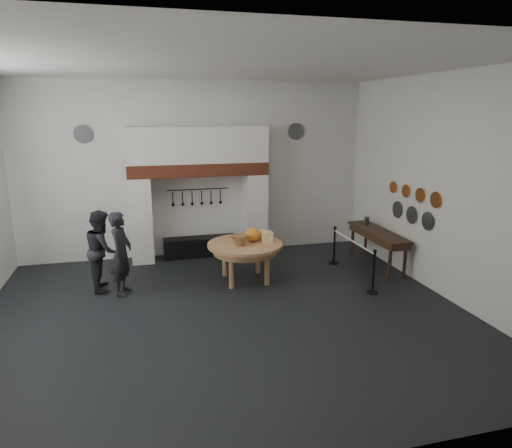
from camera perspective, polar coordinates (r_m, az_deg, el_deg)
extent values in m
cube|color=black|center=(8.81, -3.64, -11.15)|extent=(9.00, 8.00, 0.02)
cube|color=silver|center=(8.02, -4.16, 19.39)|extent=(9.00, 8.00, 0.02)
cube|color=silver|center=(12.03, -7.44, 6.74)|extent=(9.00, 0.02, 4.50)
cube|color=silver|center=(4.37, 5.93, -5.94)|extent=(9.00, 0.02, 4.50)
cube|color=silver|center=(9.96, 22.54, 4.31)|extent=(0.02, 8.00, 4.50)
cube|color=silver|center=(11.80, -14.16, 0.49)|extent=(0.55, 0.70, 2.15)
cube|color=silver|center=(12.16, -0.14, 1.31)|extent=(0.55, 0.70, 2.15)
cube|color=#9E442B|center=(11.68, -7.23, 6.82)|extent=(3.50, 0.72, 0.32)
cube|color=silver|center=(11.62, -7.32, 9.81)|extent=(3.50, 0.70, 0.90)
cube|color=black|center=(12.17, -6.98, -2.80)|extent=(1.90, 0.45, 0.50)
cylinder|color=black|center=(12.02, -7.31, 4.33)|extent=(1.60, 0.02, 0.02)
cylinder|color=tan|center=(10.17, -1.37, -2.59)|extent=(2.01, 2.01, 0.07)
ellipsoid|color=orange|center=(10.26, -0.42, -1.34)|extent=(0.36, 0.36, 0.31)
cube|color=#FFE098|center=(10.20, 1.42, -1.64)|extent=(0.22, 0.22, 0.24)
cube|color=#EEDE8E|center=(10.48, 0.87, -1.33)|extent=(0.18, 0.18, 0.20)
cone|color=olive|center=(9.96, -2.02, -2.09)|extent=(0.38, 0.38, 0.22)
ellipsoid|color=#A97B3C|center=(10.45, -2.35, -1.58)|extent=(0.31, 0.18, 0.13)
imported|color=black|center=(9.83, -16.50, -3.54)|extent=(0.59, 0.73, 1.76)
imported|color=black|center=(10.25, -18.67, -3.09)|extent=(0.70, 0.87, 1.72)
cube|color=#352413|center=(11.49, 15.00, -0.98)|extent=(0.55, 2.20, 0.06)
cylinder|color=#47484C|center=(11.97, 13.65, 0.38)|extent=(0.12, 0.12, 0.22)
cylinder|color=#C6662D|center=(10.15, 21.54, 2.84)|extent=(0.03, 0.34, 0.34)
cylinder|color=#C6662D|center=(10.59, 19.82, 3.41)|extent=(0.03, 0.32, 0.32)
cylinder|color=#C6662D|center=(11.04, 18.23, 3.94)|extent=(0.03, 0.30, 0.30)
cylinder|color=#C6662D|center=(11.50, 16.77, 4.42)|extent=(0.03, 0.28, 0.28)
cylinder|color=#4C4C51|center=(10.40, 20.66, 0.35)|extent=(0.03, 0.40, 0.40)
cylinder|color=#4C4C51|center=(10.89, 18.87, 1.07)|extent=(0.03, 0.40, 0.40)
cylinder|color=#4C4C51|center=(11.38, 17.24, 1.73)|extent=(0.03, 0.40, 0.40)
cylinder|color=#4C4C51|center=(11.89, -20.80, 10.48)|extent=(0.44, 0.03, 0.44)
cylinder|color=#4C4C51|center=(12.53, 5.04, 11.44)|extent=(0.44, 0.03, 0.44)
cylinder|color=black|center=(9.89, 14.49, -5.91)|extent=(0.05, 0.05, 0.90)
cylinder|color=black|center=(11.59, 9.76, -2.74)|extent=(0.05, 0.05, 0.90)
cylinder|color=white|center=(10.61, 12.04, -2.15)|extent=(0.04, 2.00, 0.04)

